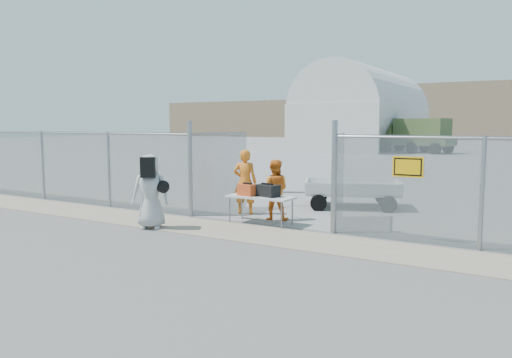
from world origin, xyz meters
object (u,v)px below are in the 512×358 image
Objects in this scene: security_worker_right at (274,190)px; utility_trailer at (352,193)px; security_worker_left at (245,182)px; folding_table at (261,210)px; visitor at (150,191)px.

utility_trailer is at bearing -131.53° from security_worker_right.
security_worker_left is 3.30m from utility_trailer.
security_worker_left is 1.14× the size of security_worker_right.
utility_trailer reaches higher than folding_table.
security_worker_left is (-1.04, 0.95, 0.53)m from folding_table.
security_worker_right is 3.03m from utility_trailer.
security_worker_left is at bearing 40.44° from visitor.
security_worker_right is 3.08m from visitor.
security_worker_right is at bearing -132.28° from utility_trailer.
visitor is at bearing -142.38° from utility_trailer.
visitor reaches higher than security_worker_right.
security_worker_left is at bearing -152.19° from utility_trailer.
security_worker_left is 2.83m from visitor.
utility_trailer is (1.03, 2.83, -0.35)m from security_worker_right.
folding_table is at bearing -129.33° from utility_trailer.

